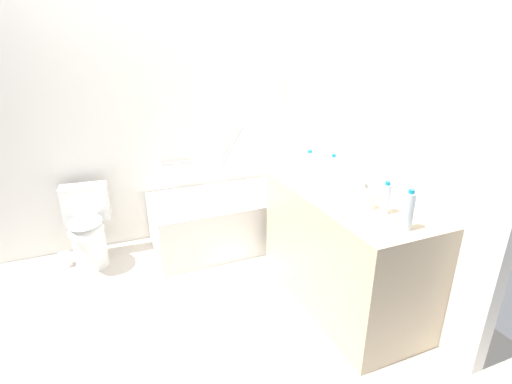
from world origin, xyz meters
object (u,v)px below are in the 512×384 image
sink_basin (344,191)px  water_bottle_0 (309,162)px  drinking_glass_2 (369,201)px  soap_dish (398,218)px  water_bottle_1 (408,211)px  toilet_paper_roll (65,260)px  drinking_glass_1 (317,170)px  water_bottle_2 (386,199)px  drinking_glass_0 (325,174)px  water_bottle_3 (333,169)px  sink_faucet (365,187)px  toilet (88,228)px  bathtub (231,217)px  bath_mat (252,272)px

sink_basin → water_bottle_0: bearing=86.7°
drinking_glass_2 → soap_dish: (0.06, -0.20, -0.04)m
water_bottle_1 → toilet_paper_roll: size_ratio=1.97×
drinking_glass_1 → toilet_paper_roll: 2.35m
water_bottle_2 → drinking_glass_0: size_ratio=2.41×
toilet_paper_roll → water_bottle_3: bearing=-27.6°
sink_basin → sink_faucet: 0.18m
toilet → drinking_glass_2: 2.37m
sink_faucet → water_bottle_0: size_ratio=0.83×
toilet → drinking_glass_2: size_ratio=6.90×
water_bottle_1 → drinking_glass_0: size_ratio=2.78×
water_bottle_1 → toilet_paper_roll: bearing=136.4°
drinking_glass_2 → bathtub: bearing=107.6°
drinking_glass_1 → bath_mat: (-0.52, 0.11, -0.90)m
sink_faucet → soap_dish: 0.48m
bathtub → drinking_glass_2: (0.45, -1.43, 0.65)m
water_bottle_2 → drinking_glass_1: 0.80m
drinking_glass_1 → drinking_glass_2: size_ratio=0.78×
bathtub → sink_basin: size_ratio=5.00×
sink_faucet → water_bottle_3: (-0.13, 0.23, 0.08)m
drinking_glass_1 → water_bottle_3: bearing=-86.6°
bathtub → water_bottle_1: size_ratio=6.19×
sink_faucet → water_bottle_0: water_bottle_0 is taller
water_bottle_0 → water_bottle_3: size_ratio=0.81×
drinking_glass_0 → toilet_paper_roll: (-2.02, 0.97, -0.84)m
water_bottle_1 → bath_mat: (-0.48, 1.14, -0.97)m
sink_faucet → toilet_paper_roll: (-2.15, 1.30, -0.83)m
water_bottle_0 → drinking_glass_1: bearing=-85.5°
water_bottle_3 → drinking_glass_1: 0.21m
bathtub → toilet: bearing=176.5°
water_bottle_3 → sink_faucet: bearing=-61.9°
water_bottle_3 → bath_mat: 1.14m
sink_faucet → toilet: bearing=147.1°
water_bottle_2 → bath_mat: bearing=119.6°
drinking_glass_0 → drinking_glass_1: 0.11m
water_bottle_1 → drinking_glass_2: water_bottle_1 is taller
water_bottle_2 → drinking_glass_2: 0.12m
water_bottle_0 → sink_faucet: bearing=-75.0°
water_bottle_3 → drinking_glass_2: size_ratio=2.18×
water_bottle_2 → toilet_paper_roll: size_ratio=1.70×
bathtub → water_bottle_2: size_ratio=7.17×
water_bottle_0 → water_bottle_3: bearing=-86.2°
water_bottle_1 → drinking_glass_1: (0.04, 1.02, -0.07)m
bathtub → water_bottle_0: bathtub is taller
soap_dish → water_bottle_1: bearing=-115.0°
water_bottle_2 → bathtub: bearing=108.0°
water_bottle_2 → drinking_glass_1: bearing=90.1°
water_bottle_0 → drinking_glass_0: bearing=-86.1°
water_bottle_3 → water_bottle_2: bearing=-91.1°
bathtub → drinking_glass_0: bathtub is taller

